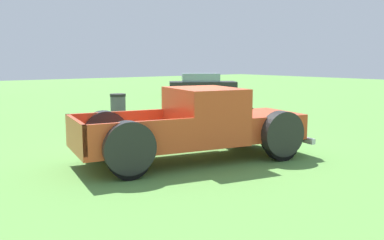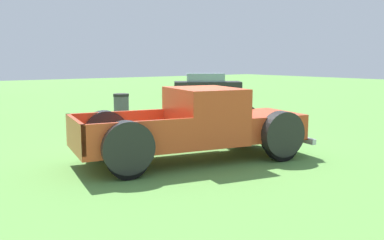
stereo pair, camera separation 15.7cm
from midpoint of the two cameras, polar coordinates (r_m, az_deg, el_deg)
ground_plane at (r=10.49m, az=0.24°, el=-4.11°), size 80.00×80.00×0.00m
pickup_truck_foreground at (r=9.53m, az=1.57°, el=-0.69°), size 5.48×2.92×1.59m
sedan_distant_a at (r=26.68m, az=1.17°, el=4.85°), size 4.36×3.69×1.38m
picnic_table at (r=17.96m, az=-0.15°, el=2.57°), size 1.55×1.86×0.78m
trash_can at (r=16.21m, az=-10.11°, el=1.80°), size 0.59×0.59×0.95m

